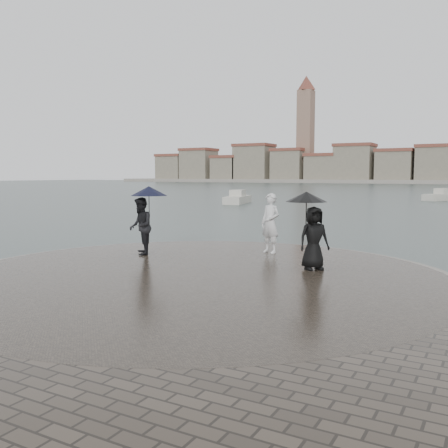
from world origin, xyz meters
The scene contains 6 objects.
ground centered at (0.00, 0.00, 0.00)m, with size 400.00×400.00×0.00m, color #2B3835.
kerb_ring centered at (0.00, 3.50, 0.16)m, with size 12.50×12.50×0.32m, color gray.
quay_tip centered at (0.00, 3.50, 0.18)m, with size 11.90×11.90×0.36m, color #2D261E.
statue centered at (0.22, 7.30, 1.27)m, with size 0.66×0.43×1.82m, color silver.
visitor_left centered at (-2.94, 5.13, 1.50)m, with size 1.32×1.18×2.04m.
visitor_right centered at (2.18, 5.39, 1.48)m, with size 1.23×1.08×1.95m.
Camera 1 is at (6.33, -6.54, 2.73)m, focal length 40.00 mm.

